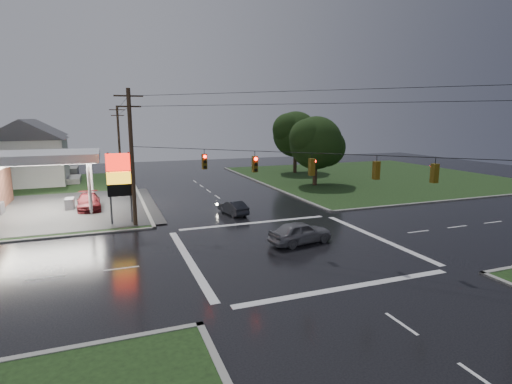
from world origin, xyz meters
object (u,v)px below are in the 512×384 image
object	(u,v)px
utility_pole_nw	(132,156)
tree_ne_far	(296,134)
pylon_sign	(119,177)
car_north	(233,207)
tree_ne_near	(317,143)
utility_pole_n	(119,141)
car_pump	(89,202)
car_crossing	(300,232)
house_far	(34,146)
house_near	(28,152)

from	to	relation	value
utility_pole_nw	tree_ne_far	world-z (taller)	utility_pole_nw
pylon_sign	car_north	distance (m)	10.27
tree_ne_far	tree_ne_near	bearing A→B (deg)	-104.07
utility_pole_n	car_pump	xyz separation A→B (m)	(-3.76, -20.57, -4.72)
tree_ne_near	tree_ne_far	world-z (taller)	tree_ne_far
utility_pole_nw	car_crossing	world-z (taller)	utility_pole_nw
pylon_sign	tree_ne_far	bearing A→B (deg)	40.35
house_far	tree_ne_far	distance (m)	41.57
utility_pole_nw	house_far	size ratio (longest dim) A/B	1.00
house_far	car_north	distance (m)	43.14
tree_ne_far	utility_pole_n	bearing A→B (deg)	171.45
house_far	car_pump	world-z (taller)	house_far
utility_pole_n	house_near	size ratio (longest dim) A/B	0.95
house_far	tree_ne_near	distance (m)	44.50
house_far	utility_pole_n	bearing A→B (deg)	-38.77
utility_pole_n	car_pump	bearing A→B (deg)	-100.37
utility_pole_nw	house_near	distance (m)	28.90
pylon_sign	utility_pole_nw	bearing A→B (deg)	-45.00
pylon_sign	tree_ne_near	distance (m)	27.23
tree_ne_near	tree_ne_far	bearing A→B (deg)	75.93
car_north	utility_pole_nw	bearing A→B (deg)	-3.33
car_crossing	utility_pole_nw	bearing A→B (deg)	39.68
house_near	tree_ne_far	bearing A→B (deg)	-3.01
pylon_sign	tree_ne_far	world-z (taller)	tree_ne_far
pylon_sign	tree_ne_near	size ratio (longest dim) A/B	0.67
pylon_sign	car_pump	bearing A→B (deg)	111.75
house_near	car_pump	distance (m)	20.43
utility_pole_n	car_pump	distance (m)	21.44
house_near	car_crossing	xyz separation A→B (m)	(21.99, -35.37, -3.61)
tree_ne_far	house_far	bearing A→B (deg)	160.29
utility_pole_n	car_crossing	size ratio (longest dim) A/B	2.26
pylon_sign	car_crossing	world-z (taller)	pylon_sign
utility_pole_nw	car_crossing	size ratio (longest dim) A/B	2.37
tree_ne_far	car_crossing	xyz separation A→B (m)	(-16.11, -33.36, -5.39)
utility_pole_nw	utility_pole_n	world-z (taller)	utility_pole_nw
house_near	tree_ne_far	xyz separation A→B (m)	(38.10, -2.01, 1.77)
house_near	tree_ne_far	distance (m)	38.19
tree_ne_near	utility_pole_nw	bearing A→B (deg)	-152.14
tree_ne_near	car_north	world-z (taller)	tree_ne_near
car_crossing	house_far	bearing A→B (deg)	15.66
house_near	car_crossing	distance (m)	41.80
pylon_sign	house_near	bearing A→B (deg)	112.28
car_crossing	car_pump	world-z (taller)	car_crossing
pylon_sign	tree_ne_far	size ratio (longest dim) A/B	0.61
house_far	car_pump	bearing A→B (deg)	-74.14
car_north	house_near	bearing A→B (deg)	-62.08
house_near	utility_pole_n	bearing A→B (deg)	9.91
utility_pole_nw	car_crossing	distance (m)	14.63
house_near	pylon_sign	bearing A→B (deg)	-67.72
utility_pole_nw	house_far	distance (m)	40.48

